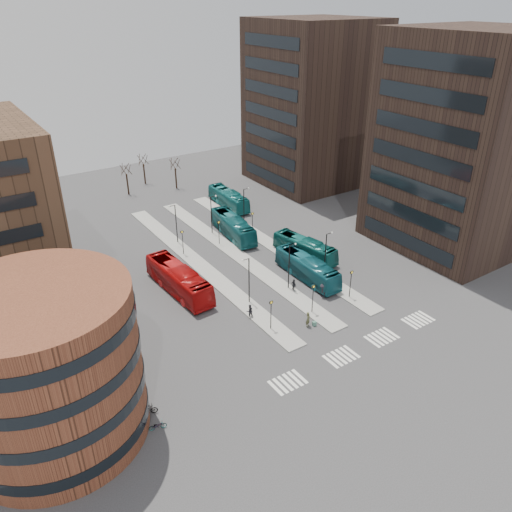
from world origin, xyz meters
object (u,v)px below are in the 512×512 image
teal_bus_c (305,248)px  traveller (308,319)px  bicycle_near (158,426)px  suitcase (314,324)px  teal_bus_a (307,268)px  commuter_a (250,311)px  teal_bus_d (229,198)px  teal_bus_b (233,226)px  commuter_c (322,291)px  commuter_b (294,285)px  bicycle_mid (148,410)px  bicycle_far (139,397)px  red_bus (179,279)px

teal_bus_c → traveller: (-10.25, -13.45, -0.52)m
bicycle_near → suitcase: bearing=-64.1°
teal_bus_a → traveller: (-6.73, -8.56, -0.60)m
traveller → commuter_a: traveller is taller
teal_bus_d → commuter_a: 34.65m
teal_bus_c → commuter_a: bearing=-160.9°
teal_bus_b → teal_bus_d: size_ratio=1.07×
commuter_c → traveller: bearing=-47.7°
teal_bus_c → commuter_a: 16.91m
commuter_b → bicycle_mid: 25.64m
traveller → commuter_c: (5.40, 3.88, -0.03)m
commuter_a → bicycle_mid: size_ratio=0.96×
commuter_b → bicycle_far: (-23.81, -7.47, -0.42)m
bicycle_near → teal_bus_c: bearing=-45.1°
teal_bus_c → bicycle_mid: (-30.73, -15.95, -0.93)m
bicycle_far → teal_bus_c: bearing=-68.3°
teal_bus_a → traveller: bearing=-127.8°
teal_bus_d → teal_bus_c: bearing=-90.6°
bicycle_far → bicycle_mid: bearing=177.3°
teal_bus_d → red_bus: bearing=-131.7°
teal_bus_d → teal_bus_a: bearing=-97.4°
commuter_c → bicycle_mid: 26.66m
teal_bus_b → traveller: teal_bus_b is taller
teal_bus_c → traveller: 16.92m
red_bus → teal_bus_d: (19.98, 21.17, -0.25)m
commuter_a → commuter_b: commuter_a is taller
bicycle_mid → traveller: bearing=-63.8°
teal_bus_d → suitcase: bearing=-104.3°
red_bus → teal_bus_b: size_ratio=1.09×
suitcase → commuter_b: commuter_b is taller
teal_bus_b → commuter_c: bearing=-83.6°
suitcase → teal_bus_c: size_ratio=0.05×
teal_bus_a → bicycle_far: teal_bus_a is taller
teal_bus_b → commuter_a: size_ratio=6.88×
teal_bus_a → teal_bus_b: (-1.30, 16.69, 0.07)m
red_bus → bicycle_far: 19.38m
teal_bus_d → bicycle_near: (-31.62, -40.74, -1.10)m
bicycle_mid → bicycle_far: bearing=19.3°
teal_bus_a → teal_bus_c: (3.52, 4.90, -0.08)m
teal_bus_c → commuter_b: bearing=-147.0°
red_bus → teal_bus_c: (19.10, -1.52, -0.30)m
teal_bus_c → bicycle_far: 33.76m
teal_bus_b → traveller: (-5.43, -25.25, -0.68)m
suitcase → teal_bus_c: teal_bus_c is taller
teal_bus_c → traveller: teal_bus_c is taller
red_bus → teal_bus_c: size_ratio=1.21×
teal_bus_d → commuter_b: (-7.81, -29.14, -0.68)m
commuter_a → commuter_c: size_ratio=0.92×
red_bus → traveller: bearing=-62.8°
teal_bus_d → commuter_b: teal_bus_d is taller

